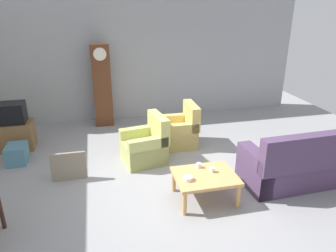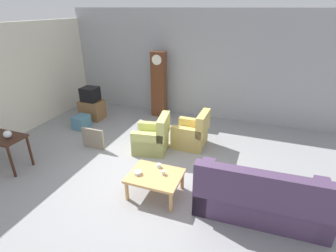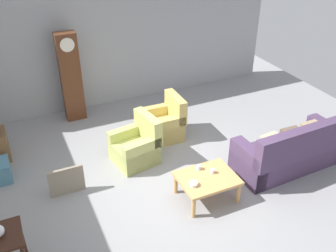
% 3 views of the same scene
% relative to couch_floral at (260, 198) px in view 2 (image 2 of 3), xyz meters
% --- Properties ---
extents(ground_plane, '(10.40, 10.40, 0.00)m').
position_rel_couch_floral_xyz_m(ground_plane, '(-2.15, 0.49, -0.36)').
color(ground_plane, gray).
extents(garage_door_wall, '(8.40, 0.16, 3.20)m').
position_rel_couch_floral_xyz_m(garage_door_wall, '(-2.15, 4.09, 1.24)').
color(garage_door_wall, '#9EA0A5').
rests_on(garage_door_wall, ground_plane).
extents(pegboard_wall_left, '(0.12, 6.40, 2.88)m').
position_rel_couch_floral_xyz_m(pegboard_wall_left, '(-6.35, 0.89, 1.08)').
color(pegboard_wall_left, silver).
rests_on(pegboard_wall_left, ground_plane).
extents(couch_floral, '(2.13, 0.95, 1.04)m').
position_rel_couch_floral_xyz_m(couch_floral, '(0.00, 0.00, 0.00)').
color(couch_floral, '#4C3856').
rests_on(couch_floral, ground_plane).
extents(armchair_olive_near, '(0.91, 0.88, 0.92)m').
position_rel_couch_floral_xyz_m(armchair_olive_near, '(-2.52, 1.41, -0.05)').
color(armchair_olive_near, '#B7BC66').
rests_on(armchair_olive_near, ground_plane).
extents(armchair_olive_far, '(0.80, 0.77, 0.92)m').
position_rel_couch_floral_xyz_m(armchair_olive_far, '(-1.70, 1.98, -0.05)').
color(armchair_olive_far, tan).
rests_on(armchair_olive_far, ground_plane).
extents(coffee_table_wood, '(0.96, 0.76, 0.43)m').
position_rel_couch_floral_xyz_m(coffee_table_wood, '(-1.83, -0.08, 0.01)').
color(coffee_table_wood, tan).
rests_on(coffee_table_wood, ground_plane).
extents(grandfather_clock, '(0.44, 0.30, 2.02)m').
position_rel_couch_floral_xyz_m(grandfather_clock, '(-3.23, 3.58, 0.66)').
color(grandfather_clock, '#562D19').
rests_on(grandfather_clock, ground_plane).
extents(tv_stand_cabinet, '(0.68, 0.52, 0.59)m').
position_rel_couch_floral_xyz_m(tv_stand_cabinet, '(-5.10, 2.60, -0.06)').
color(tv_stand_cabinet, brown).
rests_on(tv_stand_cabinet, ground_plane).
extents(tv_crt, '(0.48, 0.44, 0.42)m').
position_rel_couch_floral_xyz_m(tv_crt, '(-5.10, 2.60, 0.44)').
color(tv_crt, black).
rests_on(tv_crt, tv_stand_cabinet).
extents(framed_picture_leaning, '(0.60, 0.05, 0.52)m').
position_rel_couch_floral_xyz_m(framed_picture_leaning, '(-3.95, 1.01, -0.10)').
color(framed_picture_leaning, gray).
rests_on(framed_picture_leaning, ground_plane).
extents(storage_box_blue, '(0.36, 0.46, 0.37)m').
position_rel_couch_floral_xyz_m(storage_box_blue, '(-4.98, 1.89, -0.17)').
color(storage_box_blue, teal).
rests_on(storage_box_blue, ground_plane).
extents(glass_dome_cloche, '(0.16, 0.16, 0.16)m').
position_rel_couch_floral_xyz_m(glass_dome_cloche, '(-5.00, -0.35, 0.48)').
color(glass_dome_cloche, silver).
rests_on(glass_dome_cloche, console_table_dark).
extents(cup_white_porcelain, '(0.08, 0.08, 0.08)m').
position_rel_couch_floral_xyz_m(cup_white_porcelain, '(-1.69, -0.02, 0.11)').
color(cup_white_porcelain, white).
rests_on(cup_white_porcelain, coffee_table_wood).
extents(cup_blue_rimmed, '(0.08, 0.08, 0.08)m').
position_rel_couch_floral_xyz_m(cup_blue_rimmed, '(-1.86, 0.17, 0.11)').
color(cup_blue_rimmed, silver).
rests_on(cup_blue_rimmed, coffee_table_wood).
extents(bowl_white_stacked, '(0.14, 0.14, 0.06)m').
position_rel_couch_floral_xyz_m(bowl_white_stacked, '(-2.14, -0.17, 0.10)').
color(bowl_white_stacked, white).
rests_on(bowl_white_stacked, coffee_table_wood).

